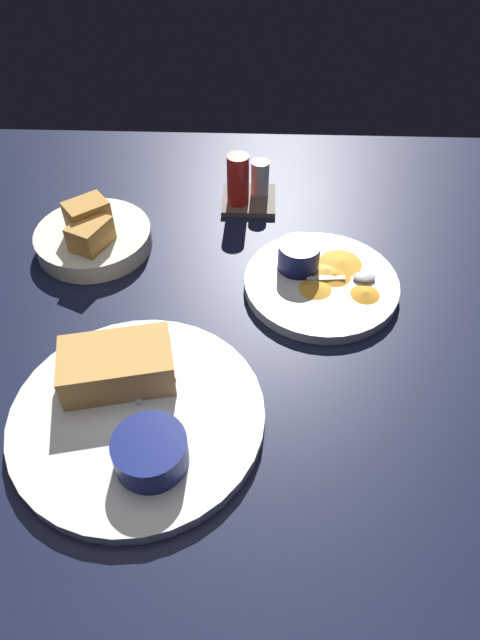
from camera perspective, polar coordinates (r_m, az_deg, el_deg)
ground_plane at (r=75.83cm, az=-6.52°, el=-2.10°), size 110.00×110.00×3.00cm
plate_sandwich_main at (r=66.12cm, az=-10.44°, el=-9.67°), size 29.39×29.39×1.60cm
sandwich_half_near at (r=66.99cm, az=-12.51°, el=-4.58°), size 14.46×10.24×4.80cm
ramekin_dark_sauce at (r=60.11cm, az=-9.45°, el=-13.13°), size 7.92×7.92×3.77cm
spoon_by_dark_ramekin at (r=64.82cm, az=-10.11°, el=-9.43°), size 4.43×9.84×0.80cm
plate_chips_companion at (r=80.76cm, az=8.32°, el=3.68°), size 22.11×22.11×1.60cm
ramekin_light_gravy at (r=80.60cm, az=6.06°, el=6.63°), size 6.03×6.03×4.01cm
spoon_by_gravy_ramekin at (r=80.91cm, az=11.74°, el=4.31°), size 9.93×2.40×0.80cm
plantain_chip_scatter at (r=81.00cm, az=9.86°, el=4.65°), size 12.12×12.54×0.60cm
bread_basket_rear at (r=89.06cm, az=-14.85°, el=8.34°), size 17.75×17.75×7.92cm
condiment_caddy at (r=95.31cm, az=0.67°, el=13.58°), size 9.00×9.00×9.50cm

